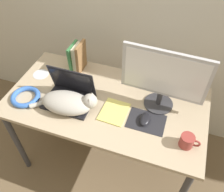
{
  "coord_description": "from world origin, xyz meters",
  "views": [
    {
      "loc": [
        0.41,
        -0.67,
        1.96
      ],
      "look_at": [
        0.06,
        0.32,
        0.86
      ],
      "focal_mm": 38.0,
      "sensor_mm": 36.0,
      "label": 1
    }
  ],
  "objects_px": {
    "cd_disc": "(41,74)",
    "notepad": "(114,112)",
    "cat": "(69,102)",
    "external_monitor": "(164,78)",
    "book_row": "(78,57)",
    "laptop": "(70,95)",
    "cable_coil": "(26,97)",
    "computer_mouse": "(145,119)",
    "mug": "(187,141)"
  },
  "relations": [
    {
      "from": "cd_disc",
      "to": "notepad",
      "type": "bearing_deg",
      "value": -14.67
    },
    {
      "from": "cat",
      "to": "cd_disc",
      "type": "relative_size",
      "value": 3.72
    },
    {
      "from": "external_monitor",
      "to": "book_row",
      "type": "bearing_deg",
      "value": 165.84
    },
    {
      "from": "laptop",
      "to": "book_row",
      "type": "relative_size",
      "value": 1.36
    },
    {
      "from": "book_row",
      "to": "cd_disc",
      "type": "relative_size",
      "value": 1.97
    },
    {
      "from": "cat",
      "to": "cable_coil",
      "type": "relative_size",
      "value": 2.21
    },
    {
      "from": "computer_mouse",
      "to": "cd_disc",
      "type": "height_order",
      "value": "computer_mouse"
    },
    {
      "from": "laptop",
      "to": "cd_disc",
      "type": "xyz_separation_m",
      "value": [
        -0.33,
        0.17,
        -0.04
      ]
    },
    {
      "from": "book_row",
      "to": "mug",
      "type": "distance_m",
      "value": 0.99
    },
    {
      "from": "cat",
      "to": "computer_mouse",
      "type": "relative_size",
      "value": 3.96
    },
    {
      "from": "external_monitor",
      "to": "mug",
      "type": "distance_m",
      "value": 0.39
    },
    {
      "from": "cat",
      "to": "external_monitor",
      "type": "bearing_deg",
      "value": 23.06
    },
    {
      "from": "cat",
      "to": "cd_disc",
      "type": "bearing_deg",
      "value": 146.76
    },
    {
      "from": "laptop",
      "to": "cat",
      "type": "bearing_deg",
      "value": -65.64
    },
    {
      "from": "laptop",
      "to": "cd_disc",
      "type": "height_order",
      "value": "laptop"
    },
    {
      "from": "computer_mouse",
      "to": "notepad",
      "type": "xyz_separation_m",
      "value": [
        -0.21,
        0.01,
        -0.02
      ]
    },
    {
      "from": "notepad",
      "to": "cd_disc",
      "type": "xyz_separation_m",
      "value": [
        -0.66,
        0.17,
        -0.0
      ]
    },
    {
      "from": "external_monitor",
      "to": "cd_disc",
      "type": "relative_size",
      "value": 4.44
    },
    {
      "from": "cat",
      "to": "cd_disc",
      "type": "xyz_separation_m",
      "value": [
        -0.37,
        0.24,
        -0.06
      ]
    },
    {
      "from": "cat",
      "to": "mug",
      "type": "distance_m",
      "value": 0.77
    },
    {
      "from": "laptop",
      "to": "computer_mouse",
      "type": "height_order",
      "value": "laptop"
    },
    {
      "from": "mug",
      "to": "cd_disc",
      "type": "relative_size",
      "value": 0.99
    },
    {
      "from": "computer_mouse",
      "to": "mug",
      "type": "xyz_separation_m",
      "value": [
        0.27,
        -0.09,
        0.02
      ]
    },
    {
      "from": "cat",
      "to": "computer_mouse",
      "type": "xyz_separation_m",
      "value": [
        0.5,
        0.06,
        -0.04
      ]
    },
    {
      "from": "cable_coil",
      "to": "mug",
      "type": "relative_size",
      "value": 1.71
    },
    {
      "from": "notepad",
      "to": "mug",
      "type": "relative_size",
      "value": 1.77
    },
    {
      "from": "mug",
      "to": "book_row",
      "type": "bearing_deg",
      "value": 153.95
    },
    {
      "from": "cat",
      "to": "book_row",
      "type": "distance_m",
      "value": 0.42
    },
    {
      "from": "cd_disc",
      "to": "computer_mouse",
      "type": "bearing_deg",
      "value": -11.58
    },
    {
      "from": "laptop",
      "to": "mug",
      "type": "distance_m",
      "value": 0.8
    },
    {
      "from": "cable_coil",
      "to": "cd_disc",
      "type": "relative_size",
      "value": 1.69
    },
    {
      "from": "book_row",
      "to": "computer_mouse",
      "type": "bearing_deg",
      "value": -28.77
    },
    {
      "from": "computer_mouse",
      "to": "laptop",
      "type": "bearing_deg",
      "value": 179.14
    },
    {
      "from": "mug",
      "to": "cd_disc",
      "type": "height_order",
      "value": "mug"
    },
    {
      "from": "laptop",
      "to": "cat",
      "type": "relative_size",
      "value": 0.72
    },
    {
      "from": "notepad",
      "to": "computer_mouse",
      "type": "bearing_deg",
      "value": -1.45
    },
    {
      "from": "computer_mouse",
      "to": "cd_disc",
      "type": "relative_size",
      "value": 0.94
    },
    {
      "from": "laptop",
      "to": "cable_coil",
      "type": "height_order",
      "value": "laptop"
    },
    {
      "from": "laptop",
      "to": "notepad",
      "type": "relative_size",
      "value": 1.53
    },
    {
      "from": "laptop",
      "to": "notepad",
      "type": "bearing_deg",
      "value": -0.48
    },
    {
      "from": "cat",
      "to": "computer_mouse",
      "type": "bearing_deg",
      "value": 7.36
    },
    {
      "from": "laptop",
      "to": "external_monitor",
      "type": "height_order",
      "value": "external_monitor"
    },
    {
      "from": "laptop",
      "to": "computer_mouse",
      "type": "bearing_deg",
      "value": -0.86
    },
    {
      "from": "cable_coil",
      "to": "notepad",
      "type": "relative_size",
      "value": 0.96
    },
    {
      "from": "laptop",
      "to": "cat",
      "type": "distance_m",
      "value": 0.08
    },
    {
      "from": "mug",
      "to": "laptop",
      "type": "bearing_deg",
      "value": 172.66
    },
    {
      "from": "laptop",
      "to": "mug",
      "type": "xyz_separation_m",
      "value": [
        0.8,
        -0.1,
        -0.0
      ]
    },
    {
      "from": "notepad",
      "to": "cd_disc",
      "type": "relative_size",
      "value": 1.75
    },
    {
      "from": "computer_mouse",
      "to": "notepad",
      "type": "distance_m",
      "value": 0.21
    },
    {
      "from": "notepad",
      "to": "cd_disc",
      "type": "bearing_deg",
      "value": 165.33
    }
  ]
}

